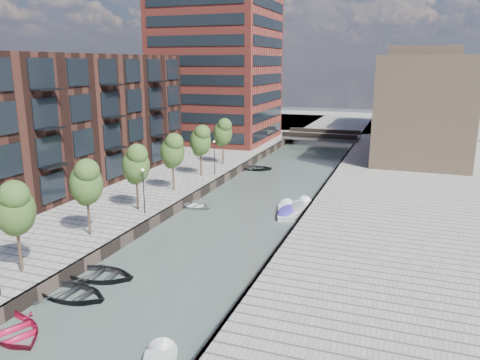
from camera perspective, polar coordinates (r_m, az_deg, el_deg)
The scene contains 27 objects.
water at distance 54.33m, azimuth 3.90°, elevation -0.94°, with size 300.00×300.00×0.00m, color #38473F.
quay_left at distance 72.53m, azimuth -24.60°, elevation 2.03°, with size 60.00×140.00×1.00m, color gray.
quay_right at distance 52.32m, azimuth 21.01°, elevation -1.90°, with size 20.00×140.00×1.00m, color gray.
quay_wall_left at distance 56.12m, azimuth -2.09°, elevation 0.10°, with size 0.25×140.00×1.00m, color #332823.
quay_wall_right at distance 52.92m, azimuth 10.27°, elevation -0.99°, with size 0.25×140.00×1.00m, color #332823.
far_closure at distance 112.24m, azimuth 12.45°, elevation 6.83°, with size 80.00×40.00×1.00m, color gray.
apartment_block at distance 53.39m, azimuth -20.43°, elevation 6.69°, with size 8.00×38.00×14.00m, color black.
tower at distance 81.74m, azimuth -2.78°, elevation 15.44°, with size 18.00×18.00×30.00m, color maroon.
tan_block_near at distance 72.77m, azimuth 21.34°, elevation 8.37°, with size 12.00×25.00×14.00m, color #927459.
tan_block_far at distance 98.64m, azimuth 21.14°, elevation 10.23°, with size 12.00×20.00×16.00m, color #927459.
bridge at distance 84.68m, azimuth 9.93°, elevation 5.28°, with size 13.00×6.00×1.30m.
tree_1 at distance 32.51m, azimuth -25.80°, elevation -2.99°, with size 2.50×2.50×5.95m.
tree_2 at distance 37.51m, azimuth -18.27°, elevation -0.13°, with size 2.50×2.50×5.95m.
tree_3 at distance 43.07m, azimuth -12.59°, elevation 2.02°, with size 2.50×2.50×5.95m.
tree_4 at distance 49.00m, azimuth -8.24°, elevation 3.65°, with size 2.50×2.50×5.95m.
tree_5 at distance 55.18m, azimuth -4.84°, elevation 4.91°, with size 2.50×2.50×5.95m.
tree_6 at distance 61.54m, azimuth -2.12°, elevation 5.91°, with size 2.50×2.50×5.95m.
lamp_1 at distance 41.98m, azimuth -11.68°, elevation -0.76°, with size 0.24×0.24×4.12m.
lamp_2 at distance 55.88m, azimuth -3.16°, elevation 3.19°, with size 0.24×0.24×4.12m.
sloop_0 at distance 31.53m, azimuth -19.81°, elevation -13.31°, with size 3.59×5.02×1.04m, color black.
sloop_1 at distance 33.46m, azimuth -16.71°, elevation -11.41°, with size 3.61×5.05×1.05m, color black.
sloop_2 at distance 28.87m, azimuth -25.90°, elevation -16.62°, with size 3.46×4.84×1.00m, color #A51235.
sloop_3 at distance 47.23m, azimuth -5.76°, elevation -3.30°, with size 3.08×4.31×0.89m, color silver.
sloop_4 at distance 63.34m, azimuth 1.92°, elevation 1.26°, with size 3.31×4.63×0.96m, color black.
motorboat_3 at distance 45.29m, azimuth 5.71°, elevation -3.82°, with size 2.69×4.96×1.57m.
motorboat_4 at distance 46.59m, azimuth 7.09°, elevation -3.35°, with size 2.11×4.86×1.57m.
car at distance 71.13m, azimuth 17.35°, elevation 3.45°, with size 1.69×4.19×1.43m, color #9C9DA0.
Camera 1 is at (14.26, -10.50, 14.07)m, focal length 35.00 mm.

